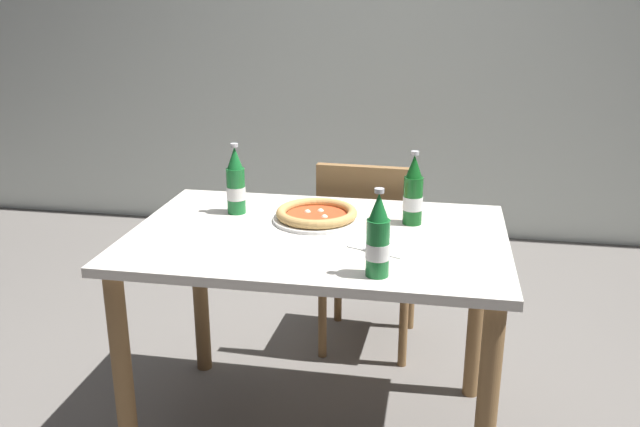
{
  "coord_description": "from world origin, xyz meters",
  "views": [
    {
      "loc": [
        0.37,
        -2.0,
        1.49
      ],
      "look_at": [
        0.0,
        0.05,
        0.8
      ],
      "focal_mm": 37.91,
      "sensor_mm": 36.0,
      "label": 1
    }
  ],
  "objects_px": {
    "dining_table_main": "(317,266)",
    "beer_bottle_left": "(378,240)",
    "beer_bottle_right": "(236,184)",
    "napkin_with_cutlery": "(387,243)",
    "pizza_margherita_near": "(317,215)",
    "beer_bottle_center": "(413,194)",
    "chair_behind_table": "(368,246)"
  },
  "relations": [
    {
      "from": "beer_bottle_center",
      "to": "napkin_with_cutlery",
      "type": "height_order",
      "value": "beer_bottle_center"
    },
    {
      "from": "chair_behind_table",
      "to": "beer_bottle_center",
      "type": "xyz_separation_m",
      "value": [
        0.19,
        -0.46,
        0.37
      ]
    },
    {
      "from": "pizza_margherita_near",
      "to": "beer_bottle_left",
      "type": "xyz_separation_m",
      "value": [
        0.25,
        -0.42,
        0.08
      ]
    },
    {
      "from": "dining_table_main",
      "to": "beer_bottle_center",
      "type": "xyz_separation_m",
      "value": [
        0.29,
        0.15,
        0.22
      ]
    },
    {
      "from": "beer_bottle_center",
      "to": "napkin_with_cutlery",
      "type": "relative_size",
      "value": 1.05
    },
    {
      "from": "beer_bottle_left",
      "to": "beer_bottle_center",
      "type": "bearing_deg",
      "value": 80.98
    },
    {
      "from": "beer_bottle_left",
      "to": "beer_bottle_right",
      "type": "height_order",
      "value": "same"
    },
    {
      "from": "beer_bottle_left",
      "to": "beer_bottle_center",
      "type": "height_order",
      "value": "same"
    },
    {
      "from": "chair_behind_table",
      "to": "pizza_margherita_near",
      "type": "distance_m",
      "value": 0.58
    },
    {
      "from": "napkin_with_cutlery",
      "to": "pizza_margherita_near",
      "type": "bearing_deg",
      "value": 144.91
    },
    {
      "from": "chair_behind_table",
      "to": "beer_bottle_center",
      "type": "height_order",
      "value": "beer_bottle_center"
    },
    {
      "from": "beer_bottle_center",
      "to": "beer_bottle_right",
      "type": "distance_m",
      "value": 0.61
    },
    {
      "from": "pizza_margherita_near",
      "to": "beer_bottle_center",
      "type": "xyz_separation_m",
      "value": [
        0.32,
        0.03,
        0.08
      ]
    },
    {
      "from": "dining_table_main",
      "to": "beer_bottle_left",
      "type": "distance_m",
      "value": 0.43
    },
    {
      "from": "dining_table_main",
      "to": "beer_bottle_center",
      "type": "height_order",
      "value": "beer_bottle_center"
    },
    {
      "from": "napkin_with_cutlery",
      "to": "chair_behind_table",
      "type": "bearing_deg",
      "value": 100.89
    },
    {
      "from": "chair_behind_table",
      "to": "beer_bottle_left",
      "type": "distance_m",
      "value": 0.99
    },
    {
      "from": "beer_bottle_left",
      "to": "chair_behind_table",
      "type": "bearing_deg",
      "value": 97.66
    },
    {
      "from": "beer_bottle_left",
      "to": "beer_bottle_right",
      "type": "xyz_separation_m",
      "value": [
        -0.54,
        0.46,
        0.0
      ]
    },
    {
      "from": "chair_behind_table",
      "to": "beer_bottle_left",
      "type": "bearing_deg",
      "value": 100.0
    },
    {
      "from": "beer_bottle_right",
      "to": "dining_table_main",
      "type": "bearing_deg",
      "value": -26.33
    },
    {
      "from": "chair_behind_table",
      "to": "pizza_margherita_near",
      "type": "relative_size",
      "value": 2.89
    },
    {
      "from": "chair_behind_table",
      "to": "beer_bottle_center",
      "type": "bearing_deg",
      "value": 115.2
    },
    {
      "from": "beer_bottle_left",
      "to": "napkin_with_cutlery",
      "type": "relative_size",
      "value": 1.05
    },
    {
      "from": "beer_bottle_center",
      "to": "beer_bottle_left",
      "type": "bearing_deg",
      "value": -99.02
    },
    {
      "from": "pizza_margherita_near",
      "to": "beer_bottle_right",
      "type": "distance_m",
      "value": 0.3
    },
    {
      "from": "dining_table_main",
      "to": "napkin_with_cutlery",
      "type": "bearing_deg",
      "value": -14.05
    },
    {
      "from": "beer_bottle_left",
      "to": "beer_bottle_center",
      "type": "relative_size",
      "value": 1.0
    },
    {
      "from": "dining_table_main",
      "to": "pizza_margherita_near",
      "type": "relative_size",
      "value": 4.08
    },
    {
      "from": "beer_bottle_left",
      "to": "dining_table_main",
      "type": "bearing_deg",
      "value": 126.35
    },
    {
      "from": "beer_bottle_center",
      "to": "beer_bottle_right",
      "type": "height_order",
      "value": "same"
    },
    {
      "from": "beer_bottle_right",
      "to": "beer_bottle_left",
      "type": "bearing_deg",
      "value": -40.43
    }
  ]
}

